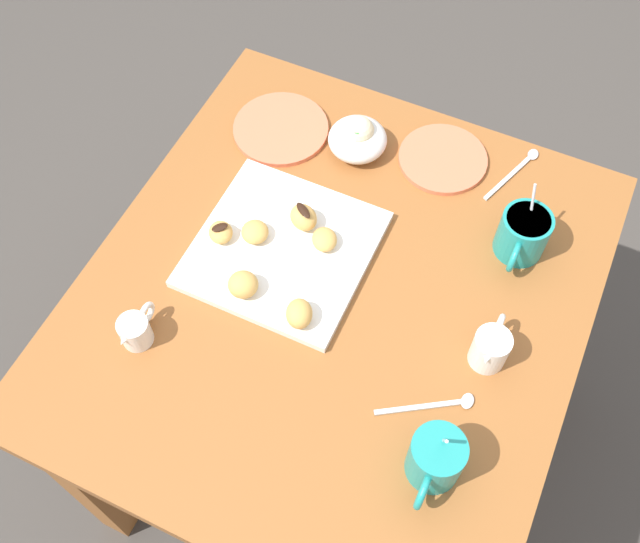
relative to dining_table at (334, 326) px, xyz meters
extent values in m
plane|color=#423D38|center=(0.00, 0.00, -0.59)|extent=(8.00, 8.00, 0.00)
cube|color=#935628|center=(0.00, 0.00, 0.12)|extent=(0.93, 0.84, 0.04)
cube|color=#935628|center=(-0.41, -0.36, -0.24)|extent=(0.07, 0.07, 0.68)
cube|color=#935628|center=(0.41, -0.36, -0.24)|extent=(0.07, 0.07, 0.68)
cube|color=#935628|center=(-0.41, 0.36, -0.24)|extent=(0.07, 0.07, 0.68)
cube|color=white|center=(-0.04, -0.12, 0.14)|extent=(0.30, 0.30, 0.02)
cylinder|color=teal|center=(-0.22, 0.26, 0.18)|extent=(0.09, 0.09, 0.09)
torus|color=teal|center=(-0.16, 0.26, 0.18)|extent=(0.06, 0.01, 0.06)
cylinder|color=black|center=(-0.22, 0.26, 0.22)|extent=(0.08, 0.08, 0.01)
cylinder|color=silver|center=(-0.24, 0.26, 0.21)|extent=(0.04, 0.03, 0.11)
cylinder|color=teal|center=(0.22, 0.26, 0.18)|extent=(0.08, 0.08, 0.10)
torus|color=teal|center=(0.27, 0.26, 0.19)|extent=(0.06, 0.01, 0.06)
cylinder|color=black|center=(0.22, 0.26, 0.22)|extent=(0.07, 0.07, 0.01)
cylinder|color=silver|center=(0.20, 0.26, 0.22)|extent=(0.05, 0.01, 0.12)
cylinder|color=white|center=(0.01, 0.28, 0.17)|extent=(0.06, 0.06, 0.07)
cone|color=white|center=(0.04, 0.28, 0.20)|extent=(0.02, 0.02, 0.02)
torus|color=white|center=(-0.03, 0.28, 0.17)|extent=(0.05, 0.01, 0.05)
cylinder|color=white|center=(0.01, 0.28, 0.20)|extent=(0.05, 0.05, 0.01)
ellipsoid|color=white|center=(-0.31, -0.09, 0.16)|extent=(0.11, 0.11, 0.06)
sphere|color=#F4E5B2|center=(-0.31, -0.09, 0.19)|extent=(0.06, 0.06, 0.06)
ellipsoid|color=green|center=(-0.29, -0.09, 0.20)|extent=(0.03, 0.03, 0.01)
cylinder|color=white|center=(0.22, -0.26, 0.16)|extent=(0.05, 0.05, 0.05)
cone|color=white|center=(0.25, -0.26, 0.18)|extent=(0.02, 0.02, 0.02)
torus|color=white|center=(0.18, -0.26, 0.16)|extent=(0.04, 0.01, 0.04)
cylinder|color=black|center=(0.22, -0.26, 0.18)|extent=(0.04, 0.04, 0.01)
cylinder|color=#E5704C|center=(-0.35, 0.07, 0.14)|extent=(0.17, 0.17, 0.01)
cylinder|color=#E5704C|center=(-0.29, -0.25, 0.14)|extent=(0.19, 0.19, 0.01)
cube|color=silver|center=(-0.37, 0.20, 0.14)|extent=(0.14, 0.06, 0.00)
ellipsoid|color=silver|center=(-0.44, 0.22, 0.14)|extent=(0.03, 0.02, 0.01)
cube|color=silver|center=(0.14, 0.21, 0.14)|extent=(0.09, 0.13, 0.00)
ellipsoid|color=silver|center=(0.10, 0.27, 0.14)|extent=(0.03, 0.02, 0.01)
ellipsoid|color=#DBA351|center=(0.08, -0.03, 0.17)|extent=(0.07, 0.06, 0.04)
ellipsoid|color=#DBA351|center=(-0.03, -0.17, 0.16)|extent=(0.07, 0.07, 0.03)
ellipsoid|color=#DBA351|center=(-0.10, -0.11, 0.17)|extent=(0.07, 0.07, 0.04)
ellipsoid|color=black|center=(-0.10, -0.11, 0.19)|extent=(0.03, 0.04, 0.00)
ellipsoid|color=#DBA351|center=(0.07, -0.14, 0.17)|extent=(0.05, 0.06, 0.04)
ellipsoid|color=#DBA351|center=(-0.07, -0.05, 0.16)|extent=(0.07, 0.06, 0.03)
ellipsoid|color=#DBA351|center=(-0.01, -0.23, 0.16)|extent=(0.06, 0.06, 0.03)
ellipsoid|color=black|center=(-0.01, -0.23, 0.18)|extent=(0.03, 0.03, 0.00)
camera|label=1|loc=(0.58, 0.24, 1.25)|focal=41.66mm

